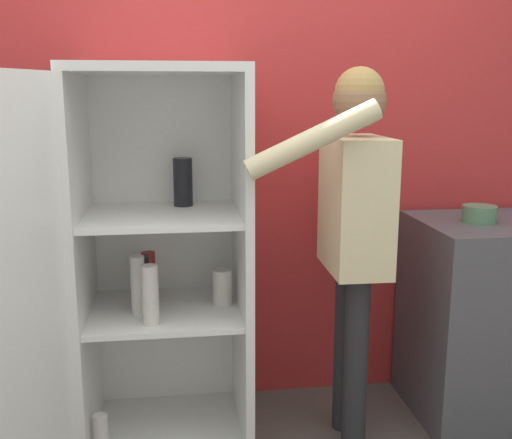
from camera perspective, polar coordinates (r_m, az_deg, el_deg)
wall_back at (r=2.80m, az=-1.78°, el=7.90°), size 7.00×0.06×2.55m
refrigerator at (r=2.44m, az=-11.60°, el=-4.61°), size 1.00×1.23×1.58m
person at (r=2.44m, az=9.26°, el=0.80°), size 0.59×0.52×1.57m
counter at (r=2.98m, az=20.89°, el=-8.80°), size 0.63×0.59×0.91m
bowl at (r=2.80m, az=20.50°, el=0.49°), size 0.15×0.15×0.07m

